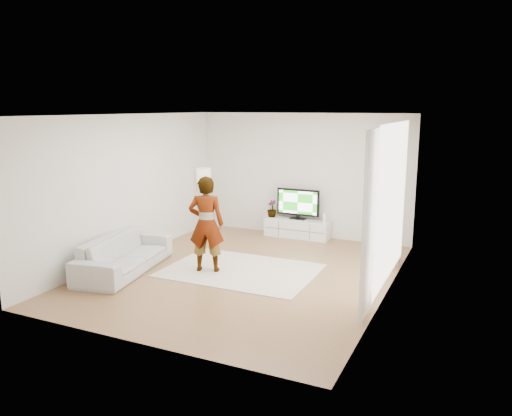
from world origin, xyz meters
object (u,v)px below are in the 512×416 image
at_px(rug, 241,270).
at_px(sofa, 124,254).
at_px(floor_lamp, 204,178).
at_px(television, 298,203).
at_px(player, 206,224).
at_px(media_console, 297,228).

height_order(rug, sofa, sofa).
bearing_deg(floor_lamp, television, 12.04).
relative_size(television, player, 0.58).
bearing_deg(player, television, -122.66).
relative_size(media_console, player, 0.86).
xyz_separation_m(rug, player, (-0.54, -0.27, 0.87)).
distance_m(media_console, player, 3.09).
distance_m(television, player, 3.05).
relative_size(television, rug, 0.37).
bearing_deg(floor_lamp, player, -58.54).
height_order(rug, player, player).
xyz_separation_m(television, floor_lamp, (-2.19, -0.47, 0.50)).
distance_m(media_console, sofa, 4.10).
bearing_deg(player, floor_lamp, -78.85).
xyz_separation_m(sofa, floor_lamp, (-0.18, 3.14, 0.97)).
distance_m(sofa, floor_lamp, 3.29).
xyz_separation_m(media_console, rug, (-0.11, -2.68, -0.20)).
height_order(media_console, player, player).
bearing_deg(rug, sofa, -154.49).
relative_size(player, floor_lamp, 1.13).
height_order(media_console, rug, media_console).
bearing_deg(sofa, player, -75.32).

